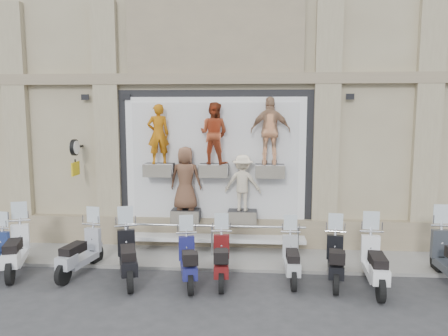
{
  "coord_description": "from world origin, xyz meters",
  "views": [
    {
      "loc": [
        1.17,
        -9.36,
        3.98
      ],
      "look_at": [
        0.33,
        1.9,
        2.48
      ],
      "focal_mm": 35.0,
      "sensor_mm": 36.0,
      "label": 1
    }
  ],
  "objects": [
    {
      "name": "guard_rail",
      "position": [
        0.0,
        2.0,
        0.47
      ],
      "size": [
        5.06,
        0.1,
        0.93
      ],
      "primitive_type": null,
      "color": "#9EA0A5",
      "rests_on": "ground"
    },
    {
      "name": "scooter_h",
      "position": [
        3.02,
        0.51,
        0.75
      ],
      "size": [
        0.8,
        1.91,
        1.51
      ],
      "primitive_type": null,
      "rotation": [
        0.0,
        0.0,
        -0.14
      ],
      "color": "black",
      "rests_on": "ground"
    },
    {
      "name": "scooter_e",
      "position": [
        -0.37,
        0.23,
        0.74
      ],
      "size": [
        0.92,
        1.89,
        1.48
      ],
      "primitive_type": null,
      "rotation": [
        0.0,
        0.0,
        0.22
      ],
      "color": "navy",
      "rests_on": "ground"
    },
    {
      "name": "scooter_c",
      "position": [
        -3.08,
        0.59,
        0.78
      ],
      "size": [
        0.91,
        1.98,
        1.55
      ],
      "primitive_type": null,
      "rotation": [
        0.0,
        0.0,
        -0.19
      ],
      "color": "#9A9CA7",
      "rests_on": "ground"
    },
    {
      "name": "sidewalk",
      "position": [
        0.0,
        2.1,
        0.04
      ],
      "size": [
        16.0,
        2.2,
        0.08
      ],
      "primitive_type": "cube",
      "color": "#999691",
      "rests_on": "ground"
    },
    {
      "name": "building",
      "position": [
        0.0,
        7.0,
        6.0
      ],
      "size": [
        14.0,
        8.6,
        12.0
      ],
      "primitive_type": null,
      "color": "tan",
      "rests_on": "ground"
    },
    {
      "name": "scooter_d",
      "position": [
        -1.81,
        0.29,
        0.82
      ],
      "size": [
        1.23,
        2.1,
        1.64
      ],
      "primitive_type": null,
      "rotation": [
        0.0,
        0.0,
        0.34
      ],
      "color": "black",
      "rests_on": "ground"
    },
    {
      "name": "ground",
      "position": [
        0.0,
        0.0,
        0.0
      ],
      "size": [
        90.0,
        90.0,
        0.0
      ],
      "primitive_type": "plane",
      "color": "#323234",
      "rests_on": "ground"
    },
    {
      "name": "clock_sign_bracket",
      "position": [
        -3.9,
        2.47,
        2.8
      ],
      "size": [
        0.1,
        0.8,
        1.02
      ],
      "color": "black",
      "rests_on": "ground"
    },
    {
      "name": "shop_vitrine",
      "position": [
        0.09,
        2.74,
        2.43
      ],
      "size": [
        5.6,
        0.89,
        4.3
      ],
      "color": "black",
      "rests_on": "ground"
    },
    {
      "name": "scooter_f",
      "position": [
        0.38,
        0.4,
        0.75
      ],
      "size": [
        0.67,
        1.87,
        1.49
      ],
      "primitive_type": null,
      "rotation": [
        0.0,
        0.0,
        0.08
      ],
      "color": "#5A0F10",
      "rests_on": "ground"
    },
    {
      "name": "scooter_b",
      "position": [
        -4.68,
        0.55,
        0.83
      ],
      "size": [
        1.22,
        2.12,
        1.65
      ],
      "primitive_type": null,
      "rotation": [
        0.0,
        0.0,
        0.33
      ],
      "color": "white",
      "rests_on": "ground"
    },
    {
      "name": "scooter_g",
      "position": [
        2.03,
        0.62,
        0.72
      ],
      "size": [
        0.52,
        1.77,
        1.43
      ],
      "primitive_type": null,
      "rotation": [
        0.0,
        0.0,
        -0.0
      ],
      "color": "#A5A8AC",
      "rests_on": "ground"
    },
    {
      "name": "scooter_i",
      "position": [
        3.84,
        0.25,
        0.81
      ],
      "size": [
        0.73,
        2.03,
        1.62
      ],
      "primitive_type": null,
      "rotation": [
        0.0,
        0.0,
        -0.08
      ],
      "color": "white",
      "rests_on": "ground"
    }
  ]
}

